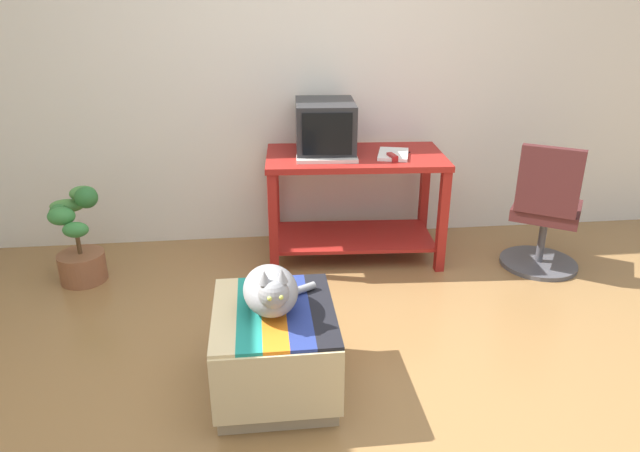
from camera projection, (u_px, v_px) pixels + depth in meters
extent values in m
plane|color=olive|center=(346.00, 404.00, 2.67)|extent=(14.00, 14.00, 0.00)
cube|color=silver|center=(305.00, 63.00, 4.05)|extent=(8.00, 0.10, 2.60)
cube|color=maroon|center=(273.00, 226.00, 3.75)|extent=(0.06, 0.06, 0.71)
cube|color=maroon|center=(442.00, 222.00, 3.80)|extent=(0.06, 0.06, 0.71)
cube|color=maroon|center=(424.00, 194.00, 4.32)|extent=(0.06, 0.06, 0.71)
cube|color=maroon|center=(275.00, 197.00, 4.27)|extent=(0.06, 0.06, 0.71)
cube|color=maroon|center=(353.00, 236.00, 4.12)|extent=(1.14, 0.61, 0.02)
cube|color=maroon|center=(355.00, 157.00, 3.89)|extent=(1.24, 0.71, 0.04)
cube|color=#28282B|center=(325.00, 151.00, 3.93)|extent=(0.29, 0.34, 0.02)
cube|color=#28282B|center=(325.00, 127.00, 3.87)|extent=(0.42, 0.49, 0.35)
cube|color=black|center=(327.00, 134.00, 3.65)|extent=(0.32, 0.03, 0.27)
cube|color=beige|center=(327.00, 159.00, 3.74)|extent=(0.41, 0.18, 0.02)
cube|color=white|center=(393.00, 154.00, 3.85)|extent=(0.27, 0.33, 0.02)
cube|color=tan|center=(275.00, 351.00, 2.71)|extent=(0.53, 0.61, 0.42)
cube|color=beige|center=(278.00, 389.00, 2.39)|extent=(0.56, 0.01, 0.33)
cube|color=beige|center=(224.00, 314.00, 2.60)|extent=(0.11, 0.66, 0.02)
cube|color=#1E897A|center=(249.00, 313.00, 2.62)|extent=(0.11, 0.66, 0.02)
cube|color=orange|center=(274.00, 311.00, 2.63)|extent=(0.11, 0.66, 0.02)
cube|color=navy|center=(298.00, 310.00, 2.64)|extent=(0.11, 0.66, 0.02)
cube|color=black|center=(322.00, 308.00, 2.65)|extent=(0.11, 0.66, 0.02)
ellipsoid|color=gray|center=(271.00, 290.00, 2.59)|extent=(0.28, 0.36, 0.20)
sphere|color=gray|center=(274.00, 293.00, 2.45)|extent=(0.14, 0.14, 0.14)
cylinder|color=gray|center=(291.00, 293.00, 2.72)|extent=(0.26, 0.17, 0.04)
cone|color=gray|center=(264.00, 277.00, 2.41)|extent=(0.05, 0.05, 0.06)
cone|color=gray|center=(282.00, 275.00, 2.42)|extent=(0.05, 0.05, 0.06)
sphere|color=#C6D151|center=(270.00, 299.00, 2.39)|extent=(0.02, 0.02, 0.02)
sphere|color=#C6D151|center=(281.00, 297.00, 2.39)|extent=(0.02, 0.02, 0.02)
cylinder|color=brown|center=(83.00, 267.00, 3.77)|extent=(0.30, 0.30, 0.19)
cylinder|color=brown|center=(78.00, 241.00, 3.70)|extent=(0.03, 0.03, 0.18)
ellipsoid|color=#2D7033|center=(86.00, 197.00, 3.60)|extent=(0.14, 0.13, 0.14)
ellipsoid|color=#4C8E42|center=(83.00, 193.00, 3.70)|extent=(0.17, 0.13, 0.10)
ellipsoid|color=#4C8E42|center=(67.00, 206.00, 3.72)|extent=(0.22, 0.12, 0.08)
ellipsoid|color=#2D7033|center=(59.00, 214.00, 3.63)|extent=(0.12, 0.14, 0.13)
ellipsoid|color=#38843D|center=(61.00, 216.00, 3.55)|extent=(0.17, 0.13, 0.11)
ellipsoid|color=#38843D|center=(76.00, 230.00, 3.54)|extent=(0.16, 0.10, 0.10)
cylinder|color=#4C4C51|center=(538.00, 263.00, 4.01)|extent=(0.52, 0.52, 0.03)
cylinder|color=#4C4C51|center=(542.00, 239.00, 3.94)|extent=(0.05, 0.05, 0.34)
cube|color=#471E1E|center=(547.00, 210.00, 3.86)|extent=(0.58, 0.58, 0.08)
cube|color=#471E1E|center=(549.00, 181.00, 3.60)|extent=(0.35, 0.26, 0.44)
cube|color=#A31E1E|center=(392.00, 157.00, 3.75)|extent=(0.06, 0.11, 0.04)
cylinder|color=black|center=(401.00, 153.00, 3.90)|extent=(0.14, 0.05, 0.01)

